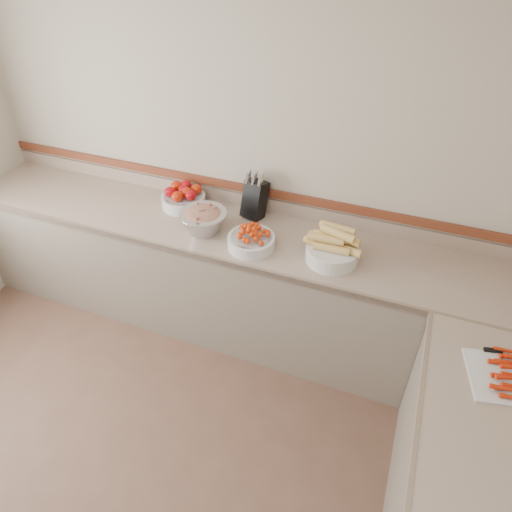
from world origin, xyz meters
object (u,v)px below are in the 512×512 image
(cherry_tomato_bowl, at_px, (251,240))
(rhubarb_bowl, at_px, (203,220))
(tomato_bowl, at_px, (184,197))
(knife_block, at_px, (255,198))
(corn_bowl, at_px, (333,249))

(cherry_tomato_bowl, relative_size, rhubarb_bowl, 0.96)
(cherry_tomato_bowl, height_order, rhubarb_bowl, rhubarb_bowl)
(tomato_bowl, height_order, rhubarb_bowl, rhubarb_bowl)
(knife_block, distance_m, corn_bowl, 0.69)
(knife_block, relative_size, tomato_bowl, 1.09)
(corn_bowl, height_order, rhubarb_bowl, corn_bowl)
(knife_block, bearing_deg, cherry_tomato_bowl, -72.23)
(knife_block, distance_m, rhubarb_bowl, 0.39)
(knife_block, xyz_separation_m, cherry_tomato_bowl, (0.11, -0.35, -0.08))
(corn_bowl, bearing_deg, knife_block, 154.56)
(tomato_bowl, relative_size, rhubarb_bowl, 1.00)
(tomato_bowl, distance_m, cherry_tomato_bowl, 0.70)
(cherry_tomato_bowl, bearing_deg, tomato_bowl, 155.53)
(rhubarb_bowl, bearing_deg, corn_bowl, 0.58)
(knife_block, height_order, corn_bowl, knife_block)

